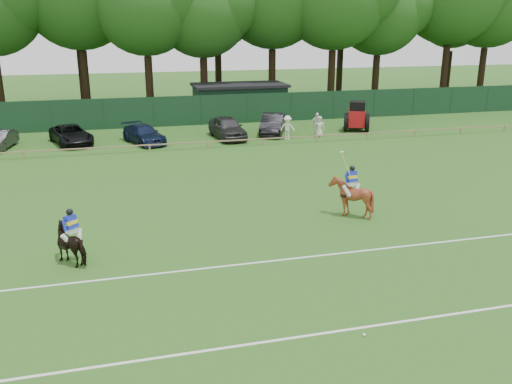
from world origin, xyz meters
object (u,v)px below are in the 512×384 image
object	(u,v)px
horse_chestnut	(351,197)
utility_shed	(239,100)
sedan_grey	(0,140)
spectator_left	(287,128)
sedan_navy	(144,134)
estate_black	(273,124)
polo_ball	(364,335)
horse_dark	(73,244)
spectator_right	(320,127)
tractor	(357,117)
spectator_mid	(317,124)
hatch_grey	(227,128)
suv_black	(71,135)

from	to	relation	value
horse_chestnut	utility_shed	bearing A→B (deg)	-100.02
sedan_grey	utility_shed	distance (m)	20.73
horse_chestnut	spectator_left	size ratio (longest dim) A/B	1.03
utility_shed	sedan_navy	bearing A→B (deg)	-134.82
estate_black	polo_ball	size ratio (longest dim) A/B	52.80
sedan_navy	estate_black	bearing A→B (deg)	-16.40
horse_dark	estate_black	world-z (taller)	estate_black
spectator_right	utility_shed	distance (m)	10.99
horse_dark	horse_chestnut	size ratio (longest dim) A/B	0.94
spectator_right	utility_shed	size ratio (longest dim) A/B	0.19
tractor	utility_shed	bearing A→B (deg)	155.38
sedan_grey	horse_chestnut	bearing A→B (deg)	-36.45
tractor	horse_dark	bearing A→B (deg)	-111.06
estate_black	spectator_mid	xyz separation A→B (m)	(3.03, -1.52, 0.11)
spectator_mid	utility_shed	distance (m)	10.58
horse_chestnut	hatch_grey	distance (m)	18.27
estate_black	spectator_right	xyz separation A→B (m)	(3.13, -1.92, 0.00)
spectator_mid	tractor	world-z (taller)	tractor
hatch_grey	estate_black	xyz separation A→B (m)	(3.77, 0.73, -0.04)
spectator_left	utility_shed	distance (m)	10.62
sedan_grey	suv_black	xyz separation A→B (m)	(4.64, 0.32, 0.05)
sedan_navy	spectator_right	world-z (taller)	spectator_right
suv_black	spectator_mid	xyz separation A→B (m)	(18.01, -1.66, 0.22)
sedan_grey	utility_shed	xyz separation A→B (m)	(18.88, 8.52, 0.92)
suv_black	tractor	size ratio (longest dim) A/B	1.46
estate_black	utility_shed	xyz separation A→B (m)	(-0.74, 8.34, 0.75)
horse_dark	tractor	world-z (taller)	tractor
horse_chestnut	suv_black	size ratio (longest dim) A/B	0.37
spectator_right	sedan_grey	bearing A→B (deg)	-165.60
spectator_mid	horse_chestnut	bearing A→B (deg)	-97.10
polo_ball	utility_shed	size ratio (longest dim) A/B	0.01
spectator_mid	polo_ball	distance (m)	27.93
horse_chestnut	spectator_right	xyz separation A→B (m)	(5.06, 16.99, -0.13)
sedan_navy	utility_shed	distance (m)	13.07
sedan_navy	hatch_grey	size ratio (longest dim) A/B	0.93
suv_black	hatch_grey	xyz separation A→B (m)	(11.20, -0.87, 0.15)
suv_black	polo_ball	distance (m)	29.74
estate_black	spectator_right	size ratio (longest dim) A/B	3.03
spectator_left	polo_ball	size ratio (longest dim) A/B	19.60
horse_dark	sedan_navy	size ratio (longest dim) A/B	0.38
spectator_left	spectator_mid	size ratio (longest dim) A/B	0.99
horse_dark	hatch_grey	size ratio (longest dim) A/B	0.36
horse_chestnut	sedan_grey	world-z (taller)	horse_chestnut
suv_black	spectator_mid	distance (m)	18.08
sedan_navy	horse_dark	bearing A→B (deg)	-122.18
suv_black	horse_dark	bearing A→B (deg)	-103.94
suv_black	sedan_grey	bearing A→B (deg)	166.36
polo_ball	tractor	xyz separation A→B (m)	(12.50, 27.77, 1.08)
hatch_grey	spectator_left	bearing A→B (deg)	-24.70
spectator_mid	polo_ball	xyz separation A→B (m)	(-8.62, -26.55, -0.85)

